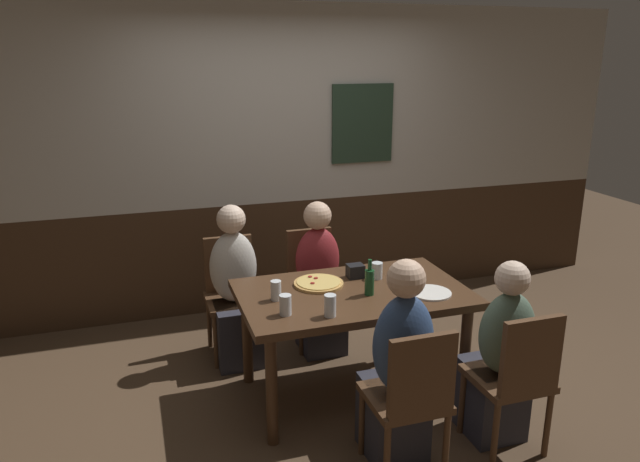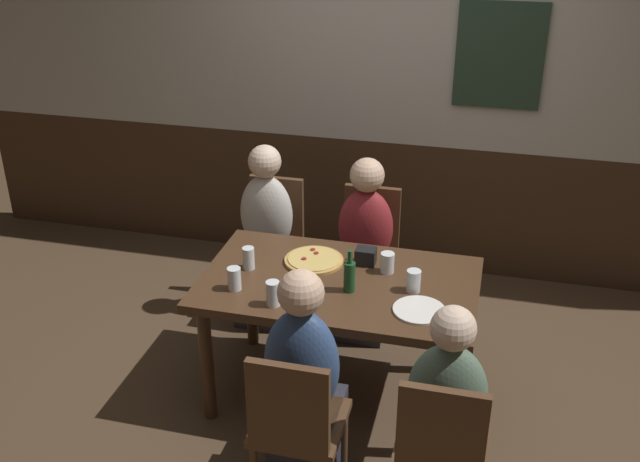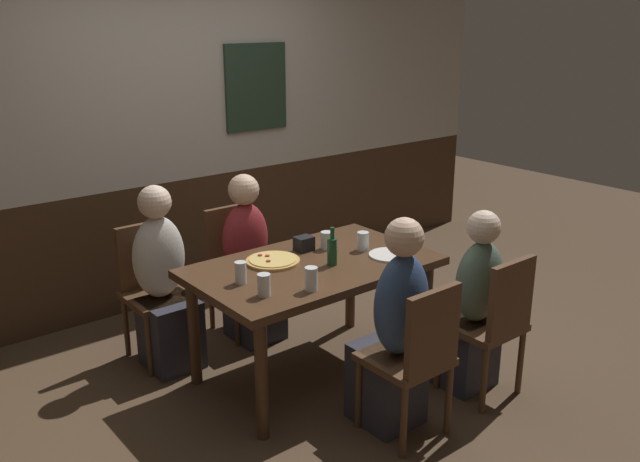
{
  "view_description": "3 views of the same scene",
  "coord_description": "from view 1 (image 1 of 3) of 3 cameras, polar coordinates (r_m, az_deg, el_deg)",
  "views": [
    {
      "loc": [
        -1.28,
        -3.27,
        2.19
      ],
      "look_at": [
        -0.18,
        0.12,
        1.12
      ],
      "focal_mm": 33.25,
      "sensor_mm": 36.0,
      "label": 1
    },
    {
      "loc": [
        0.73,
        -3.31,
        2.71
      ],
      "look_at": [
        -0.11,
        0.03,
        1.0
      ],
      "focal_mm": 41.77,
      "sensor_mm": 36.0,
      "label": 2
    },
    {
      "loc": [
        -2.33,
        -2.95,
        2.16
      ],
      "look_at": [
        0.1,
        0.06,
        0.91
      ],
      "focal_mm": 37.77,
      "sensor_mm": 36.0,
      "label": 3
    }
  ],
  "objects": [
    {
      "name": "plate_white_large",
      "position": [
        3.81,
        10.6,
        -5.86
      ],
      "size": [
        0.26,
        0.26,
        0.01
      ],
      "primitive_type": "cylinder",
      "color": "white",
      "rests_on": "dining_table"
    },
    {
      "name": "person_right_near",
      "position": [
        3.65,
        16.81,
        -12.21
      ],
      "size": [
        0.34,
        0.37,
        1.12
      ],
      "color": "#2D2D38",
      "rests_on": "ground_plane"
    },
    {
      "name": "dining_table",
      "position": [
        3.84,
        3.15,
        -6.98
      ],
      "size": [
        1.45,
        0.88,
        0.74
      ],
      "color": "#472D1C",
      "rests_on": "ground_plane"
    },
    {
      "name": "person_left_far",
      "position": [
        4.36,
        -8.13,
        -6.28
      ],
      "size": [
        0.34,
        0.37,
        1.18
      ],
      "color": "#2D2D38",
      "rests_on": "ground_plane"
    },
    {
      "name": "beer_glass_half",
      "position": [
        3.65,
        -4.26,
        -5.85
      ],
      "size": [
        0.07,
        0.07,
        0.12
      ],
      "color": "silver",
      "rests_on": "dining_table"
    },
    {
      "name": "ground_plane",
      "position": [
        4.14,
        3.01,
        -15.25
      ],
      "size": [
        12.0,
        12.0,
        0.0
      ],
      "primitive_type": "plane",
      "color": "#4C3826"
    },
    {
      "name": "condiment_caddy",
      "position": [
        4.01,
        3.42,
        -3.86
      ],
      "size": [
        0.11,
        0.09,
        0.09
      ],
      "primitive_type": "cube",
      "color": "black",
      "rests_on": "dining_table"
    },
    {
      "name": "chair_mid_near",
      "position": [
        3.22,
        8.77,
        -15.27
      ],
      "size": [
        0.4,
        0.4,
        0.88
      ],
      "color": "#513521",
      "rests_on": "ground_plane"
    },
    {
      "name": "chair_left_far",
      "position": [
        4.51,
        -8.49,
        -5.56
      ],
      "size": [
        0.4,
        0.4,
        0.88
      ],
      "color": "#513521",
      "rests_on": "ground_plane"
    },
    {
      "name": "wall_back",
      "position": [
        5.17,
        -3.3,
        6.77
      ],
      "size": [
        6.4,
        0.13,
        2.6
      ],
      "color": "#3D2819",
      "rests_on": "ground_plane"
    },
    {
      "name": "pizza",
      "position": [
        3.88,
        -0.14,
        -5.05
      ],
      "size": [
        0.33,
        0.33,
        0.03
      ],
      "color": "tan",
      "rests_on": "dining_table"
    },
    {
      "name": "chair_right_near",
      "position": [
        3.52,
        18.37,
        -12.98
      ],
      "size": [
        0.4,
        0.4,
        0.88
      ],
      "color": "#513521",
      "rests_on": "ground_plane"
    },
    {
      "name": "pint_glass_stout",
      "position": [
        4.0,
        5.51,
        -3.88
      ],
      "size": [
        0.07,
        0.07,
        0.11
      ],
      "color": "silver",
      "rests_on": "dining_table"
    },
    {
      "name": "chair_mid_far",
      "position": [
        4.64,
        -0.67,
        -4.7
      ],
      "size": [
        0.4,
        0.4,
        0.88
      ],
      "color": "#513521",
      "rests_on": "ground_plane"
    },
    {
      "name": "person_mid_far",
      "position": [
        4.5,
        -0.06,
        -5.49
      ],
      "size": [
        0.34,
        0.37,
        1.15
      ],
      "color": "#2D2D38",
      "rests_on": "ground_plane"
    },
    {
      "name": "beer_glass_tall",
      "position": [
        3.45,
        -3.34,
        -7.22
      ],
      "size": [
        0.07,
        0.07,
        0.12
      ],
      "color": "silver",
      "rests_on": "dining_table"
    },
    {
      "name": "person_mid_near",
      "position": [
        3.33,
        7.53,
        -13.74
      ],
      "size": [
        0.34,
        0.37,
        1.2
      ],
      "color": "#2D2D38",
      "rests_on": "ground_plane"
    },
    {
      "name": "tumbler_water",
      "position": [
        3.92,
        8.63,
        -4.38
      ],
      "size": [
        0.07,
        0.07,
        0.12
      ],
      "color": "silver",
      "rests_on": "dining_table"
    },
    {
      "name": "beer_bottle_green",
      "position": [
        3.72,
        4.78,
        -4.84
      ],
      "size": [
        0.06,
        0.06,
        0.23
      ],
      "color": "#194723",
      "rests_on": "dining_table"
    },
    {
      "name": "pint_glass_amber",
      "position": [
        3.42,
        0.98,
        -7.3
      ],
      "size": [
        0.07,
        0.07,
        0.13
      ],
      "color": "silver",
      "rests_on": "dining_table"
    }
  ]
}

